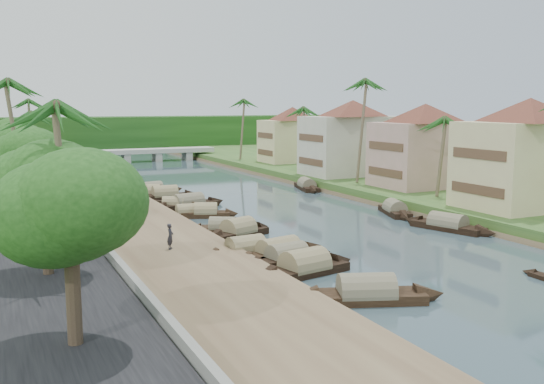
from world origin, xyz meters
name	(u,v)px	position (x,y,z in m)	size (l,w,h in m)	color
ground	(341,233)	(0.00, 0.00, 0.00)	(220.00, 220.00, 0.00)	#354950
left_bank	(105,206)	(-16.00, 20.00, 0.40)	(10.00, 180.00, 0.80)	brown
right_bank	(386,185)	(19.00, 20.00, 0.60)	(16.00, 180.00, 1.20)	#2F5522
road	(16,210)	(-24.50, 20.00, 0.70)	(8.00, 180.00, 1.40)	black
retaining_wall	(62,200)	(-20.20, 20.00, 1.35)	(0.40, 180.00, 1.10)	slate
treeline	(113,134)	(0.00, 100.00, 4.00)	(120.00, 14.00, 8.00)	#163C10
bridge	(141,153)	(0.00, 72.00, 1.72)	(28.00, 4.00, 2.40)	#A2A499
building_near	(528,152)	(18.99, -2.00, 6.38)	(14.85, 14.85, 10.20)	beige
building_mid	(424,144)	(19.99, 14.00, 6.13)	(14.11, 14.11, 9.70)	tan
building_far	(352,137)	(18.99, 28.00, 6.38)	(15.59, 15.59, 10.20)	beige
building_distant	(292,134)	(19.99, 48.00, 5.88)	(12.62, 12.62, 9.20)	beige
sampan_0	(366,294)	(-8.30, -15.97, 0.42)	(9.09, 4.90, 2.36)	black
sampan_1	(305,268)	(-8.77, -9.72, 0.42)	(8.62, 3.57, 2.47)	black
sampan_2	(279,253)	(-8.53, -5.44, 0.42)	(8.57, 3.59, 2.22)	black
sampan_3	(287,258)	(-8.68, -7.05, 0.41)	(7.97, 2.82, 2.12)	black
sampan_4	(246,251)	(-10.38, -3.82, 0.42)	(7.79, 2.54, 2.18)	black
sampan_5	(238,232)	(-8.39, 2.43, 0.42)	(7.47, 4.38, 2.33)	black
sampan_6	(223,228)	(-9.08, 4.32, 0.41)	(6.26, 4.52, 1.96)	black
sampan_7	(188,213)	(-9.49, 12.68, 0.40)	(6.57, 1.88, 1.79)	black
sampan_8	(206,213)	(-7.93, 11.87, 0.41)	(6.55, 3.90, 2.03)	black
sampan_9	(188,204)	(-7.86, 17.78, 0.42)	(9.30, 3.84, 2.30)	black
sampan_10	(174,205)	(-9.47, 17.64, 0.41)	(6.61, 3.92, 1.87)	black
sampan_11	(165,195)	(-8.45, 24.69, 0.42)	(8.30, 2.31, 2.34)	black
sampan_12	(149,191)	(-9.23, 29.18, 0.42)	(9.58, 3.61, 2.24)	black
sampan_13	(149,194)	(-9.79, 26.86, 0.42)	(8.18, 5.05, 2.25)	black
sampan_14	(448,225)	(9.03, -2.82, 0.42)	(4.29, 9.16, 2.20)	black
sampan_15	(395,210)	(9.45, 5.27, 0.41)	(4.06, 7.93, 2.12)	black
sampan_16	(307,186)	(10.17, 24.79, 0.41)	(3.72, 8.99, 2.17)	black
canoe_1	(228,244)	(-10.31, -0.21, 0.10)	(4.41, 2.30, 0.72)	black
canoe_2	(170,202)	(-8.78, 21.53, 0.10)	(4.55, 3.26, 0.72)	black
palm_1	(441,121)	(16.00, 6.65, 9.11)	(3.20, 3.20, 9.63)	brown
palm_2	(361,83)	(15.00, 20.21, 13.37)	(3.20, 3.20, 14.05)	brown
palm_3	(301,110)	(16.00, 37.50, 10.02)	(3.20, 3.20, 10.58)	brown
palm_4	(63,109)	(-23.00, -9.40, 10.52)	(3.20, 3.20, 10.88)	brown
palm_5	(17,85)	(-24.00, 13.67, 12.44)	(3.20, 3.20, 12.86)	brown
palm_6	(31,115)	(-22.00, 29.43, 9.64)	(3.20, 3.20, 9.97)	brown
palm_7	(241,102)	(14.00, 56.10, 11.28)	(3.20, 3.20, 11.88)	brown
palm_8	(28,102)	(-20.50, 59.00, 11.18)	(3.20, 3.20, 11.57)	brown
tree_0	(69,210)	(-24.00, -18.84, 6.76)	(5.10, 5.10, 7.54)	#4A392A
tree_1	(44,186)	(-24.00, -7.75, 6.36)	(5.51, 5.51, 7.29)	#4A392A
tree_2	(26,158)	(-24.00, 7.70, 6.69)	(5.03, 5.03, 7.45)	#4A392A
tree_3	(18,150)	(-24.00, 20.54, 6.46)	(5.41, 5.41, 7.35)	#4A392A
tree_4	(11,142)	(-24.00, 36.04, 6.32)	(5.21, 5.21, 7.13)	#4A392A
tree_5	(6,135)	(-24.00, 51.52, 6.47)	(4.95, 4.95, 7.19)	#4A392A
tree_6	(367,133)	(24.00, 31.79, 6.62)	(4.67, 4.67, 7.44)	#4A392A
person_near	(170,236)	(-15.52, -2.54, 1.70)	(0.65, 0.43, 1.80)	#28262E
person_far	(99,207)	(-17.77, 12.92, 1.54)	(0.72, 0.56, 1.47)	#332A24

